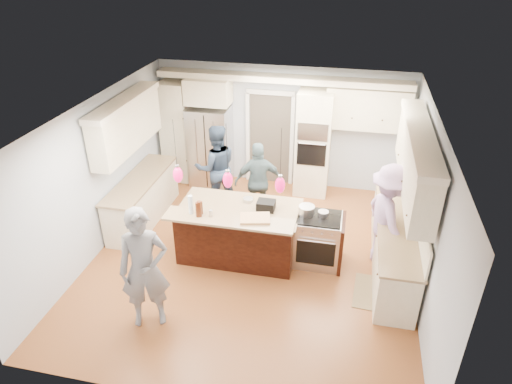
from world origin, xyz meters
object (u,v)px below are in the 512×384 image
refrigerator (210,146)px  kitchen_island (239,231)px  person_bar_end (144,269)px  person_far_left (216,168)px  island_range (319,240)px

refrigerator → kitchen_island: refrigerator is taller
refrigerator → person_bar_end: bearing=-84.6°
person_bar_end → person_far_left: size_ratio=1.05×
kitchen_island → person_far_left: (-0.85, 1.53, 0.42)m
refrigerator → person_far_left: 1.13m
island_range → person_bar_end: 3.05m
kitchen_island → island_range: kitchen_island is taller
person_far_left → kitchen_island: bearing=91.7°
person_bar_end → island_range: bearing=18.0°
kitchen_island → island_range: size_ratio=2.28×
refrigerator → person_far_left: bearing=-66.6°
refrigerator → person_far_left: person_far_left is taller
refrigerator → island_range: refrigerator is taller
refrigerator → person_bar_end: (0.42, -4.44, 0.05)m
refrigerator → island_range: 3.71m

